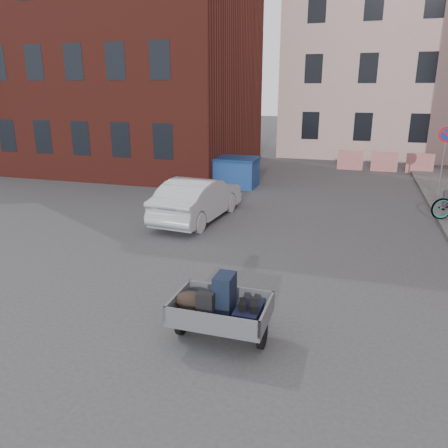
% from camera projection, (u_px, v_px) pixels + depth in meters
% --- Properties ---
extents(ground, '(120.00, 120.00, 0.00)m').
position_uv_depth(ground, '(219.00, 274.00, 10.17)').
color(ground, '#38383A').
rests_on(ground, ground).
extents(building_brick, '(12.00, 10.00, 14.00)m').
position_uv_depth(building_brick, '(129.00, 30.00, 22.47)').
color(building_brick, '#591E16').
rests_on(building_brick, ground).
extents(building_pink, '(16.00, 8.00, 14.00)m').
position_uv_depth(building_pink, '(422.00, 39.00, 26.48)').
color(building_pink, beige).
rests_on(building_pink, ground).
extents(far_building, '(6.00, 6.00, 8.00)m').
position_uv_depth(far_building, '(63.00, 90.00, 34.65)').
color(far_building, maroon).
rests_on(far_building, ground).
extents(no_parking_sign, '(0.60, 0.09, 2.65)m').
position_uv_depth(no_parking_sign, '(445.00, 147.00, 16.54)').
color(no_parking_sign, gray).
rests_on(no_parking_sign, sidewalk).
extents(barriers, '(4.70, 0.18, 1.00)m').
position_uv_depth(barriers, '(384.00, 162.00, 22.53)').
color(barriers, red).
rests_on(barriers, ground).
extents(trailer, '(1.61, 1.81, 1.20)m').
position_uv_depth(trailer, '(220.00, 308.00, 7.32)').
color(trailer, black).
rests_on(trailer, ground).
extents(dumpster, '(3.03, 1.57, 1.27)m').
position_uv_depth(dumpster, '(223.00, 171.00, 19.21)').
color(dumpster, navy).
rests_on(dumpster, ground).
extents(silver_car, '(1.85, 4.36, 1.40)m').
position_uv_depth(silver_car, '(198.00, 199.00, 14.20)').
color(silver_car, '#B0B2B8').
rests_on(silver_car, ground).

